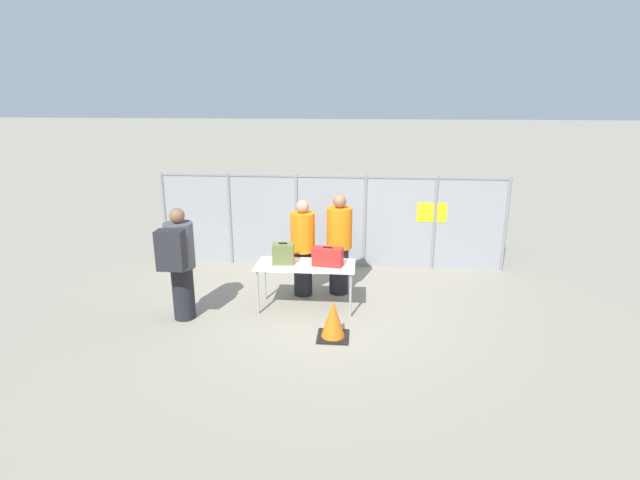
{
  "coord_description": "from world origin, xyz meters",
  "views": [
    {
      "loc": [
        0.65,
        -7.71,
        3.6
      ],
      "look_at": [
        -0.08,
        0.76,
        1.05
      ],
      "focal_mm": 28.0,
      "sensor_mm": 36.0,
      "label": 1
    }
  ],
  "objects_px": {
    "traveler_hooded": "(179,260)",
    "security_worker_near": "(303,247)",
    "suitcase_olive": "(283,254)",
    "traffic_cone": "(333,321)",
    "security_worker_far": "(339,243)",
    "utility_trailer": "(368,224)",
    "inspection_table": "(306,268)",
    "suitcase_red": "(328,257)"
  },
  "relations": [
    {
      "from": "suitcase_red",
      "to": "suitcase_olive",
      "type": "bearing_deg",
      "value": 176.67
    },
    {
      "from": "security_worker_near",
      "to": "security_worker_far",
      "type": "relative_size",
      "value": 0.96
    },
    {
      "from": "traffic_cone",
      "to": "security_worker_near",
      "type": "bearing_deg",
      "value": 111.64
    },
    {
      "from": "security_worker_far",
      "to": "traffic_cone",
      "type": "distance_m",
      "value": 1.9
    },
    {
      "from": "traveler_hooded",
      "to": "traffic_cone",
      "type": "relative_size",
      "value": 3.11
    },
    {
      "from": "traveler_hooded",
      "to": "security_worker_far",
      "type": "relative_size",
      "value": 1.0
    },
    {
      "from": "inspection_table",
      "to": "traffic_cone",
      "type": "bearing_deg",
      "value": -62.91
    },
    {
      "from": "inspection_table",
      "to": "traveler_hooded",
      "type": "xyz_separation_m",
      "value": [
        -1.95,
        -0.62,
        0.29
      ]
    },
    {
      "from": "traveler_hooded",
      "to": "security_worker_far",
      "type": "bearing_deg",
      "value": 10.23
    },
    {
      "from": "security_worker_near",
      "to": "security_worker_far",
      "type": "xyz_separation_m",
      "value": [
        0.65,
        0.14,
        0.04
      ]
    },
    {
      "from": "suitcase_red",
      "to": "security_worker_near",
      "type": "distance_m",
      "value": 0.79
    },
    {
      "from": "inspection_table",
      "to": "suitcase_red",
      "type": "xyz_separation_m",
      "value": [
        0.37,
        -0.01,
        0.22
      ]
    },
    {
      "from": "security_worker_near",
      "to": "traveler_hooded",
      "type": "bearing_deg",
      "value": 27.75
    },
    {
      "from": "traveler_hooded",
      "to": "suitcase_red",
      "type": "bearing_deg",
      "value": -3.86
    },
    {
      "from": "suitcase_red",
      "to": "security_worker_near",
      "type": "xyz_separation_m",
      "value": [
        -0.49,
        0.62,
        -0.03
      ]
    },
    {
      "from": "suitcase_olive",
      "to": "utility_trailer",
      "type": "xyz_separation_m",
      "value": [
        1.46,
        4.19,
        -0.57
      ]
    },
    {
      "from": "security_worker_near",
      "to": "utility_trailer",
      "type": "xyz_separation_m",
      "value": [
        1.19,
        3.62,
        -0.51
      ]
    },
    {
      "from": "inspection_table",
      "to": "suitcase_olive",
      "type": "bearing_deg",
      "value": 175.62
    },
    {
      "from": "suitcase_olive",
      "to": "suitcase_red",
      "type": "xyz_separation_m",
      "value": [
        0.75,
        -0.04,
        -0.02
      ]
    },
    {
      "from": "suitcase_olive",
      "to": "utility_trailer",
      "type": "height_order",
      "value": "suitcase_olive"
    },
    {
      "from": "inspection_table",
      "to": "suitcase_olive",
      "type": "relative_size",
      "value": 4.42
    },
    {
      "from": "suitcase_olive",
      "to": "security_worker_near",
      "type": "distance_m",
      "value": 0.63
    },
    {
      "from": "suitcase_olive",
      "to": "traffic_cone",
      "type": "distance_m",
      "value": 1.57
    },
    {
      "from": "traveler_hooded",
      "to": "security_worker_far",
      "type": "height_order",
      "value": "traveler_hooded"
    },
    {
      "from": "traveler_hooded",
      "to": "utility_trailer",
      "type": "height_order",
      "value": "traveler_hooded"
    },
    {
      "from": "inspection_table",
      "to": "security_worker_far",
      "type": "relative_size",
      "value": 0.9
    },
    {
      "from": "suitcase_red",
      "to": "traveler_hooded",
      "type": "xyz_separation_m",
      "value": [
        -2.32,
        -0.61,
        0.07
      ]
    },
    {
      "from": "traveler_hooded",
      "to": "security_worker_near",
      "type": "xyz_separation_m",
      "value": [
        1.83,
        1.22,
        -0.11
      ]
    },
    {
      "from": "traveler_hooded",
      "to": "security_worker_far",
      "type": "distance_m",
      "value": 2.82
    },
    {
      "from": "traveler_hooded",
      "to": "traffic_cone",
      "type": "height_order",
      "value": "traveler_hooded"
    },
    {
      "from": "suitcase_olive",
      "to": "inspection_table",
      "type": "bearing_deg",
      "value": -4.38
    },
    {
      "from": "utility_trailer",
      "to": "traffic_cone",
      "type": "bearing_deg",
      "value": -95.89
    },
    {
      "from": "traffic_cone",
      "to": "suitcase_olive",
      "type": "bearing_deg",
      "value": 130.54
    },
    {
      "from": "utility_trailer",
      "to": "suitcase_olive",
      "type": "bearing_deg",
      "value": -109.19
    },
    {
      "from": "traveler_hooded",
      "to": "security_worker_near",
      "type": "relative_size",
      "value": 1.05
    },
    {
      "from": "security_worker_near",
      "to": "utility_trailer",
      "type": "relative_size",
      "value": 0.51
    },
    {
      "from": "suitcase_red",
      "to": "traveler_hooded",
      "type": "bearing_deg",
      "value": -165.27
    },
    {
      "from": "security_worker_near",
      "to": "traffic_cone",
      "type": "relative_size",
      "value": 2.96
    },
    {
      "from": "traveler_hooded",
      "to": "security_worker_far",
      "type": "xyz_separation_m",
      "value": [
        2.47,
        1.36,
        -0.07
      ]
    },
    {
      "from": "inspection_table",
      "to": "security_worker_near",
      "type": "relative_size",
      "value": 0.94
    },
    {
      "from": "inspection_table",
      "to": "utility_trailer",
      "type": "height_order",
      "value": "inspection_table"
    },
    {
      "from": "security_worker_far",
      "to": "utility_trailer",
      "type": "relative_size",
      "value": 0.53
    }
  ]
}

